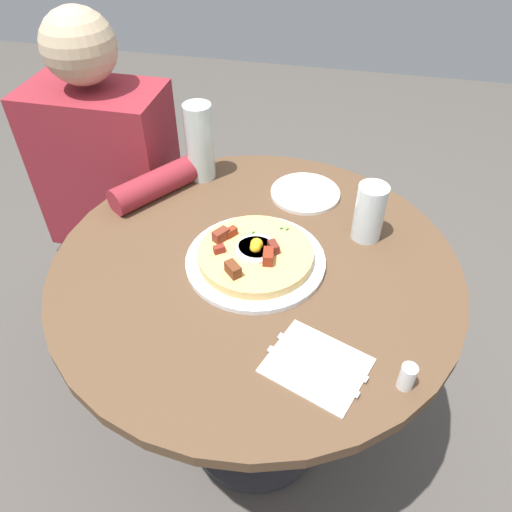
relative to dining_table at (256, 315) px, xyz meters
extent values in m
plane|color=#4C4742|center=(0.00, 0.00, -0.56)|extent=(6.00, 6.00, 0.00)
cylinder|color=brown|center=(0.00, 0.00, 0.16)|extent=(0.90, 0.90, 0.03)
cylinder|color=#333338|center=(0.00, 0.00, -0.21)|extent=(0.11, 0.11, 0.71)
cylinder|color=#333338|center=(0.00, 0.00, -0.55)|extent=(0.41, 0.41, 0.02)
cube|color=#2D2D33|center=(0.53, -0.36, -0.34)|extent=(0.32, 0.28, 0.45)
cube|color=maroon|center=(0.53, -0.36, 0.13)|extent=(0.38, 0.22, 0.48)
sphere|color=tan|center=(0.53, -0.36, 0.48)|extent=(0.19, 0.19, 0.19)
cylinder|color=maroon|center=(0.30, -0.21, 0.21)|extent=(0.20, 0.25, 0.07)
cylinder|color=white|center=(0.00, 0.00, 0.18)|extent=(0.31, 0.31, 0.01)
cylinder|color=#E0B467|center=(0.00, 0.00, 0.20)|extent=(0.25, 0.25, 0.02)
cylinder|color=white|center=(0.00, -0.01, 0.21)|extent=(0.08, 0.08, 0.01)
sphere|color=yellow|center=(0.00, -0.01, 0.22)|extent=(0.03, 0.03, 0.03)
cylinder|color=white|center=(0.00, 0.00, 0.21)|extent=(0.09, 0.09, 0.01)
sphere|color=yellow|center=(0.00, 0.00, 0.22)|extent=(0.03, 0.03, 0.03)
cube|color=maroon|center=(0.08, 0.02, 0.22)|extent=(0.03, 0.02, 0.02)
cube|color=maroon|center=(0.08, -0.02, 0.22)|extent=(0.04, 0.04, 0.03)
cube|color=maroon|center=(0.06, -0.04, 0.22)|extent=(0.03, 0.03, 0.02)
cube|color=brown|center=(0.03, 0.08, 0.22)|extent=(0.04, 0.04, 0.03)
cube|color=maroon|center=(-0.04, -0.01, 0.22)|extent=(0.03, 0.03, 0.02)
cube|color=maroon|center=(-0.03, 0.03, 0.22)|extent=(0.03, 0.04, 0.03)
cube|color=#387F2D|center=(-0.04, -0.08, 0.21)|extent=(0.01, 0.00, 0.00)
cube|color=#387F2D|center=(0.00, 0.00, 0.21)|extent=(0.01, 0.01, 0.00)
cube|color=#387F2D|center=(-0.05, -0.08, 0.21)|extent=(0.01, 0.01, 0.00)
cube|color=#387F2D|center=(0.02, -0.06, 0.21)|extent=(0.01, 0.01, 0.00)
cube|color=#387F2D|center=(-0.03, 0.00, 0.21)|extent=(0.00, 0.01, 0.00)
cylinder|color=white|center=(-0.07, -0.28, 0.18)|extent=(0.18, 0.18, 0.01)
cube|color=white|center=(-0.17, 0.24, 0.18)|extent=(0.21, 0.19, 0.00)
cube|color=silver|center=(-0.16, 0.26, 0.18)|extent=(0.17, 0.08, 0.00)
cube|color=silver|center=(-0.17, 0.23, 0.18)|extent=(0.17, 0.08, 0.00)
cylinder|color=silver|center=(-0.23, -0.14, 0.24)|extent=(0.07, 0.07, 0.14)
cylinder|color=silver|center=(0.21, -0.30, 0.28)|extent=(0.07, 0.07, 0.21)
cylinder|color=white|center=(-0.32, 0.25, 0.20)|extent=(0.03, 0.03, 0.05)
camera|label=1|loc=(-0.17, 0.77, 0.92)|focal=34.56mm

